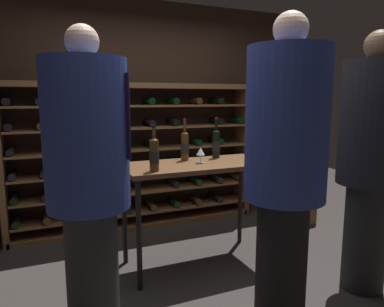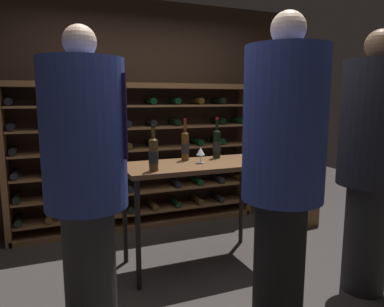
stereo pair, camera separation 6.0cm
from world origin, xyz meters
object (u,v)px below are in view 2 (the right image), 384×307
at_px(person_guest_plum_blouse, 283,162).
at_px(wine_glass_stemmed_left, 201,152).
at_px(person_host_in_suit, 86,171).
at_px(wine_bottle_red_label, 153,154).
at_px(wine_bottle_amber_reserve, 217,143).
at_px(tasting_table, 197,174).
at_px(wine_bottle_black_capsule, 185,145).
at_px(person_guest_khaki, 372,153).
at_px(wine_crate, 295,211).
at_px(wine_rack, 138,157).

bearing_deg(person_guest_plum_blouse, wine_glass_stemmed_left, -30.72).
distance_m(person_host_in_suit, wine_bottle_red_label, 0.72).
height_order(person_host_in_suit, wine_bottle_amber_reserve, person_host_in_suit).
height_order(tasting_table, wine_bottle_amber_reserve, wine_bottle_amber_reserve).
height_order(tasting_table, wine_bottle_black_capsule, wine_bottle_black_capsule).
bearing_deg(wine_bottle_red_label, person_guest_khaki, -26.49).
distance_m(wine_crate, wine_bottle_amber_reserve, 1.57).
height_order(person_guest_khaki, wine_bottle_black_capsule, person_guest_khaki).
distance_m(person_guest_plum_blouse, wine_bottle_amber_reserve, 1.27).
distance_m(person_guest_plum_blouse, wine_bottle_black_capsule, 1.26).
height_order(person_host_in_suit, wine_glass_stemmed_left, person_host_in_suit).
height_order(person_guest_plum_blouse, wine_bottle_red_label, person_guest_plum_blouse).
xyz_separation_m(person_guest_plum_blouse, wine_bottle_amber_reserve, (0.15, 1.26, -0.03)).
height_order(person_guest_khaki, wine_glass_stemmed_left, person_guest_khaki).
bearing_deg(tasting_table, person_host_in_suit, -148.41).
xyz_separation_m(wine_rack, wine_bottle_black_capsule, (0.22, -0.98, 0.25)).
distance_m(tasting_table, person_guest_khaki, 1.44).
bearing_deg(tasting_table, wine_crate, 18.09).
bearing_deg(wine_crate, wine_rack, 159.29).
distance_m(wine_bottle_red_label, wine_bottle_amber_reserve, 0.84).
distance_m(wine_crate, wine_bottle_red_label, 2.28).
bearing_deg(wine_rack, wine_bottle_black_capsule, -77.48).
relative_size(person_host_in_suit, wine_bottle_black_capsule, 5.00).
bearing_deg(person_host_in_suit, wine_bottle_black_capsule, 97.02).
distance_m(tasting_table, wine_bottle_amber_reserve, 0.43).
bearing_deg(wine_glass_stemmed_left, person_guest_khaki, -42.18).
xyz_separation_m(person_guest_plum_blouse, wine_bottle_black_capsule, (-0.19, 1.25, -0.04)).
distance_m(person_guest_plum_blouse, person_guest_khaki, 0.92).
distance_m(tasting_table, person_host_in_suit, 1.23).
bearing_deg(person_guest_plum_blouse, wine_bottle_red_label, -2.40).
xyz_separation_m(person_host_in_suit, wine_bottle_amber_reserve, (1.32, 0.82, 0.01)).
xyz_separation_m(tasting_table, wine_glass_stemmed_left, (0.03, -0.01, 0.21)).
height_order(wine_bottle_red_label, wine_glass_stemmed_left, wine_bottle_red_label).
xyz_separation_m(tasting_table, wine_crate, (1.51, 0.49, -0.69)).
distance_m(wine_bottle_red_label, wine_glass_stemmed_left, 0.52).
bearing_deg(wine_bottle_black_capsule, person_guest_khaki, -45.56).
bearing_deg(wine_glass_stemmed_left, tasting_table, 156.72).
distance_m(person_guest_khaki, wine_bottle_amber_reserve, 1.37).
xyz_separation_m(tasting_table, wine_bottle_amber_reserve, (0.29, 0.19, 0.25)).
bearing_deg(wine_bottle_red_label, wine_bottle_amber_reserve, 26.73).
bearing_deg(wine_rack, tasting_table, -77.19).
height_order(wine_bottle_black_capsule, wine_glass_stemmed_left, wine_bottle_black_capsule).
bearing_deg(tasting_table, wine_bottle_red_label, -157.92).
xyz_separation_m(tasting_table, person_guest_khaki, (1.06, -0.94, 0.27)).
height_order(wine_bottle_red_label, wine_bottle_black_capsule, wine_bottle_black_capsule).
xyz_separation_m(wine_rack, wine_glass_stemmed_left, (0.29, -1.18, 0.21)).
relative_size(wine_rack, wine_crate, 6.08).
height_order(tasting_table, person_host_in_suit, person_host_in_suit).
height_order(wine_bottle_red_label, wine_bottle_amber_reserve, wine_bottle_amber_reserve).
bearing_deg(person_guest_khaki, person_guest_plum_blouse, -44.03).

